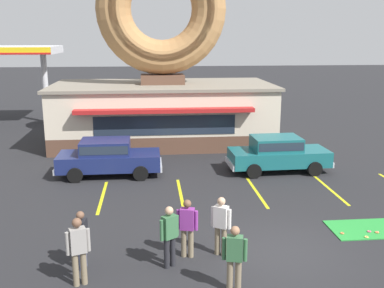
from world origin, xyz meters
name	(u,v)px	position (x,y,z in m)	size (l,w,h in m)	color
ground_plane	(278,252)	(0.00, 0.00, 0.00)	(160.00, 160.00, 0.00)	#232326
donut_shop_building	(163,77)	(-2.80, 13.94, 3.74)	(12.30, 6.75, 10.96)	brown
mini_donut_near_left	(369,231)	(3.18, 0.95, 0.05)	(0.13, 0.13, 0.04)	#D8667F
mini_donut_mid_right	(367,237)	(2.91, 0.58, 0.05)	(0.13, 0.13, 0.04)	#E5C666
mini_donut_far_left	(342,233)	(2.29, 0.90, 0.05)	(0.13, 0.13, 0.04)	#D17F47
mini_donut_far_centre	(377,232)	(3.39, 0.86, 0.05)	(0.13, 0.13, 0.04)	#D17F47
golf_ball	(378,232)	(3.44, 0.91, 0.05)	(0.04, 0.04, 0.04)	white
car_teal	(278,153)	(2.14, 7.64, 0.87)	(4.61, 2.08, 1.60)	#196066
car_navy	(108,156)	(-5.41, 7.74, 0.87)	(4.56, 1.99, 1.60)	navy
pedestrian_blue_sweater_man	(187,226)	(-2.60, -0.05, 0.93)	(0.58, 0.33, 1.68)	#7F7056
pedestrian_hooded_kid	(78,248)	(-5.35, -1.24, 0.99)	(0.57, 0.36, 1.76)	#7F7056
pedestrian_leather_jacket_man	(82,237)	(-5.40, -0.42, 0.88)	(0.31, 0.59, 1.60)	#474C66
pedestrian_clipboard_woman	(221,223)	(-1.67, -0.03, 0.95)	(0.52, 0.40, 1.71)	#7F7056
pedestrian_beanie_man	(169,234)	(-3.11, -0.56, 0.95)	(0.51, 0.41, 1.70)	#232328
pedestrian_crossing_woman	(234,256)	(-1.64, -1.89, 0.93)	(0.58, 0.33, 1.68)	#7F7056
trash_bin	(270,142)	(2.76, 11.25, 0.50)	(0.57, 0.57, 0.97)	#51565B
parking_stripe_far_left	(102,197)	(-5.43, 5.00, 0.00)	(0.12, 3.60, 0.01)	yellow
parking_stripe_left	(181,194)	(-2.43, 5.00, 0.00)	(0.12, 3.60, 0.01)	yellow
parking_stripe_mid_left	(257,192)	(0.57, 5.00, 0.00)	(0.12, 3.60, 0.01)	yellow
parking_stripe_centre	(330,189)	(3.57, 5.00, 0.00)	(0.12, 3.60, 0.01)	yellow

